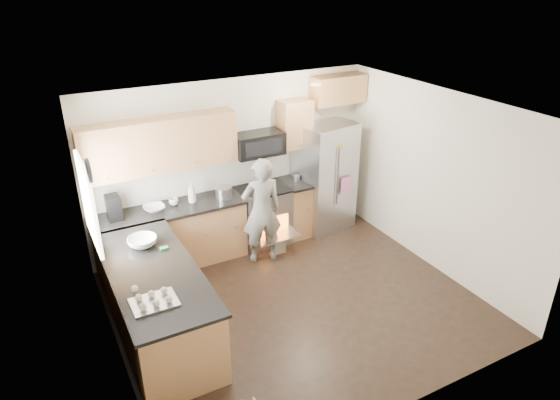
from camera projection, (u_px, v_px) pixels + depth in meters
ground at (296, 303)px, 6.60m from camera, size 4.50×4.50×0.00m
room_shell at (294, 188)px, 5.89m from camera, size 4.54×4.04×2.62m
back_cabinet_run at (203, 197)px, 7.34m from camera, size 4.45×0.64×2.50m
peninsula at (157, 302)px, 5.86m from camera, size 0.96×2.36×1.04m
stove_range at (262, 203)px, 7.81m from camera, size 0.76×0.97×1.79m
refrigerator at (324, 176)px, 8.21m from camera, size 0.99×0.83×1.81m
person at (262, 211)px, 7.26m from camera, size 0.65×0.48×1.63m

